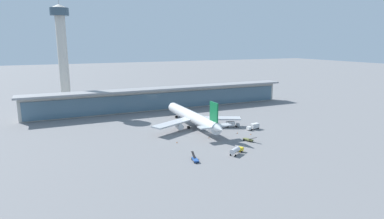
{
  "coord_description": "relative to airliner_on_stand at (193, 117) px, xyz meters",
  "views": [
    {
      "loc": [
        -73.86,
        -139.49,
        45.43
      ],
      "look_at": [
        0.0,
        21.93,
        8.23
      ],
      "focal_mm": 30.06,
      "sensor_mm": 36.0,
      "label": 1
    }
  ],
  "objects": [
    {
      "name": "ground_plane",
      "position": [
        2.83,
        -14.7,
        -5.64
      ],
      "size": [
        1200.0,
        1200.0,
        0.0
      ],
      "primitive_type": "plane",
      "color": "slate"
    },
    {
      "name": "airliner_on_stand",
      "position": [
        0.0,
        0.0,
        0.0
      ],
      "size": [
        51.74,
        67.04,
        17.91
      ],
      "color": "white",
      "rests_on": "ground"
    },
    {
      "name": "service_truck_near_nose_yellow",
      "position": [
        -1.73,
        -46.76,
        -3.93
      ],
      "size": [
        8.52,
        6.39,
        2.95
      ],
      "color": "yellow",
      "rests_on": "ground"
    },
    {
      "name": "service_truck_under_wing_red",
      "position": [
        8.18,
        -12.3,
        -4.76
      ],
      "size": [
        3.24,
        2.49,
        2.05
      ],
      "color": "#B21E1E",
      "rests_on": "ground"
    },
    {
      "name": "service_truck_mid_apron_white",
      "position": [
        27.58,
        -17.64,
        -3.95
      ],
      "size": [
        7.56,
        3.35,
        3.1
      ],
      "color": "silver",
      "rests_on": "ground"
    },
    {
      "name": "service_truck_by_tail_grey",
      "position": [
        19.51,
        -8.72,
        -3.95
      ],
      "size": [
        7.63,
        4.9,
        3.1
      ],
      "color": "gray",
      "rests_on": "ground"
    },
    {
      "name": "service_truck_on_taxiway_blue",
      "position": [
        -20.71,
        -46.99,
        -4.83
      ],
      "size": [
        2.62,
        6.93,
        2.7
      ],
      "color": "#234C9E",
      "rests_on": "ground"
    },
    {
      "name": "service_truck_at_far_stand_olive",
      "position": [
        13.1,
        -34.0,
        -4.83
      ],
      "size": [
        3.77,
        6.82,
        2.7
      ],
      "color": "olive",
      "rests_on": "ground"
    },
    {
      "name": "terminal_building",
      "position": [
        2.83,
        52.85,
        2.23
      ],
      "size": [
        183.6,
        12.8,
        15.2
      ],
      "color": "beige",
      "rests_on": "ground"
    },
    {
      "name": "control_tower",
      "position": [
        -59.11,
        80.89,
        35.15
      ],
      "size": [
        12.0,
        12.0,
        74.91
      ],
      "color": "beige",
      "rests_on": "ground"
    },
    {
      "name": "safety_cone_alpha",
      "position": [
        20.33,
        -25.49,
        -5.32
      ],
      "size": [
        0.62,
        0.62,
        0.7
      ],
      "color": "orange",
      "rests_on": "ground"
    },
    {
      "name": "safety_cone_bravo",
      "position": [
        -18.38,
        -22.41,
        -5.32
      ],
      "size": [
        0.62,
        0.62,
        0.7
      ],
      "color": "orange",
      "rests_on": "ground"
    },
    {
      "name": "safety_cone_charlie",
      "position": [
        -1.3,
        -21.71,
        -5.32
      ],
      "size": [
        0.62,
        0.62,
        0.7
      ],
      "color": "orange",
      "rests_on": "ground"
    },
    {
      "name": "safety_cone_delta",
      "position": [
        15.26,
        -20.85,
        -5.32
      ],
      "size": [
        0.62,
        0.62,
        0.7
      ],
      "color": "orange",
      "rests_on": "ground"
    }
  ]
}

